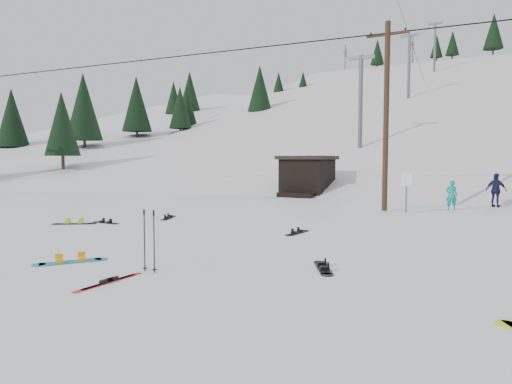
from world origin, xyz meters
The scene contains 21 objects.
ground centered at (0.00, 0.00, 0.00)m, with size 200.00×200.00×0.00m, color white.
ski_slope centered at (0.00, 55.00, -12.00)m, with size 60.00×75.00×45.00m, color white.
ridge_left centered at (-36.00, 48.00, -11.00)m, with size 34.00×85.00×38.00m, color white.
treeline_left centered at (-34.00, 40.00, 0.00)m, with size 20.00×64.00×10.00m, color black, non-canonical shape.
treeline_crest centered at (0.00, 86.00, 0.00)m, with size 50.00×6.00×10.00m, color black, non-canonical shape.
utility_pole centered at (2.00, 14.00, 4.68)m, with size 2.00×0.26×9.00m.
trail_sign centered at (3.10, 13.58, 1.27)m, with size 0.50×0.09×1.85m.
lift_hut centered at (-5.00, 20.94, 1.36)m, with size 3.40×4.10×2.75m.
lift_tower_near centered at (-4.00, 30.00, 7.86)m, with size 2.20×0.36×8.00m.
lift_tower_mid centered at (-4.00, 50.00, 14.36)m, with size 2.20×0.36×8.00m.
lift_tower_far centered at (-4.00, 70.00, 20.86)m, with size 2.20×0.36×8.00m.
hero_snowboard centered at (-1.78, -1.06, 0.03)m, with size 1.09×1.46×0.12m.
hero_skis centered at (0.40, -1.89, 0.03)m, with size 0.12×1.70×0.09m.
ski_poles centered at (0.49, -0.83, 0.70)m, with size 0.38×0.10×1.37m.
board_scatter_a centered at (-6.37, 4.21, 0.02)m, with size 1.35×0.26×0.09m.
board_scatter_b centered at (-5.20, 6.55, 0.03)m, with size 0.79×1.44×0.11m.
board_scatter_c centered at (-7.21, 3.42, 0.03)m, with size 1.41×1.10×0.12m.
board_scatter_d centered at (3.71, 1.31, 0.03)m, with size 0.86×1.32×0.10m.
board_scatter_f centered at (1.15, 5.59, 0.03)m, with size 0.34×1.41×0.10m.
skier_teal centered at (4.81, 15.82, 0.73)m, with size 0.53×0.35×1.46m, color #0D8788.
skier_navy centered at (6.67, 18.50, 0.89)m, with size 1.04×0.43×1.77m, color #18173A.
Camera 1 is at (7.35, -8.27, 2.44)m, focal length 32.00 mm.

